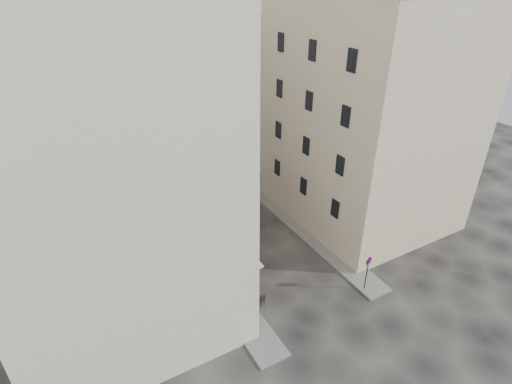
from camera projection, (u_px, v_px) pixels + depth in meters
ground at (278, 267)px, 29.59m from camera, size 90.00×90.00×0.00m
sidewalk_left at (201, 255)px, 30.69m from camera, size 2.00×22.00×0.12m
sidewalk_right at (305, 229)px, 33.77m from camera, size 2.00×18.00×0.12m
building_left at (96, 153)px, 22.37m from camera, size 12.20×16.20×20.60m
building_right at (368, 111)px, 32.22m from camera, size 12.20×14.20×18.60m
building_back at (169, 86)px, 39.11m from camera, size 18.20×10.20×18.60m
cafe_storefront at (219, 257)px, 27.60m from camera, size 1.74×7.30×3.50m
stone_steps at (210, 191)px, 38.98m from camera, size 9.00×3.15×0.80m
bollard_near at (246, 284)px, 27.19m from camera, size 0.12×0.12×0.98m
bollard_mid at (224, 256)px, 29.85m from camera, size 0.12×0.12×0.98m
bollard_far at (206, 233)px, 32.52m from camera, size 0.12×0.12×0.98m
no_parking_sign at (368, 267)px, 26.52m from camera, size 0.64×0.17×2.83m
bistro_table_a at (255, 302)px, 25.87m from camera, size 1.26×0.59×0.88m
bistro_table_b at (243, 271)px, 28.56m from camera, size 1.19×0.56×0.84m
bistro_table_c at (234, 272)px, 28.47m from camera, size 1.22×0.57×0.86m
bistro_table_d at (226, 257)px, 29.99m from camera, size 1.14×0.54×0.80m
bistro_table_e at (214, 238)px, 31.92m from camera, size 1.37×0.64×0.97m
pedestrian at (256, 265)px, 28.40m from camera, size 0.77×0.66×1.79m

